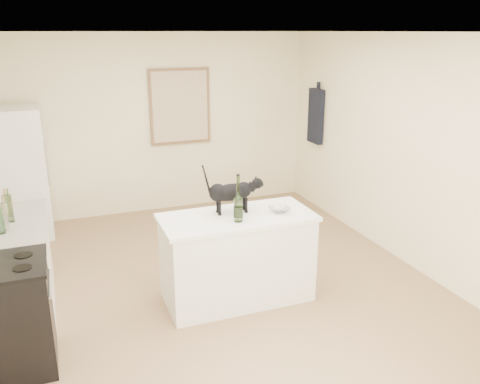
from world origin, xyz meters
name	(u,v)px	position (x,y,z in m)	size (l,w,h in m)	color
floor	(222,290)	(0.00, 0.00, 0.00)	(5.50, 5.50, 0.00)	#90694D
ceiling	(218,32)	(0.00, 0.00, 2.60)	(5.50, 5.50, 0.00)	white
wall_back	(160,124)	(0.00, 2.75, 1.30)	(4.50, 4.50, 0.00)	#FAEAC2
wall_front	(402,315)	(0.00, -2.75, 1.30)	(4.50, 4.50, 0.00)	#FAEAC2
wall_right	(409,153)	(2.25, 0.00, 1.30)	(5.50, 5.50, 0.00)	#FAEAC2
island_base	(237,260)	(0.10, -0.20, 0.43)	(1.44, 0.67, 0.86)	white
island_top	(237,217)	(0.10, -0.20, 0.88)	(1.50, 0.70, 0.04)	white
left_cabinets	(17,272)	(-1.95, 0.30, 0.43)	(0.60, 1.40, 0.86)	white
left_countertop	(10,228)	(-1.95, 0.30, 0.88)	(0.62, 1.44, 0.04)	gray
stove	(12,318)	(-1.95, -0.60, 0.45)	(0.60, 0.60, 0.90)	black
fridge	(19,174)	(-1.95, 2.35, 0.85)	(0.68, 0.68, 1.70)	white
artwork_frame	(180,107)	(0.30, 2.72, 1.55)	(0.90, 0.03, 1.10)	brown
artwork_canvas	(180,107)	(0.30, 2.70, 1.55)	(0.82, 0.00, 1.02)	beige
hanging_garment	(316,116)	(2.19, 2.05, 1.40)	(0.08, 0.34, 0.80)	black
black_cat	(231,194)	(0.08, -0.10, 1.09)	(0.54, 0.16, 0.38)	black
wine_bottle	(238,201)	(0.06, -0.35, 1.10)	(0.09, 0.09, 0.41)	#2F5321
glass_bowl	(279,210)	(0.53, -0.26, 0.93)	(0.21, 0.21, 0.05)	silver
fridge_paper	(45,147)	(-1.60, 2.42, 1.16)	(0.00, 0.12, 0.16)	silver
counter_bottle_cluster	(6,213)	(-1.97, 0.31, 1.02)	(0.12, 0.50, 0.27)	#29501A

